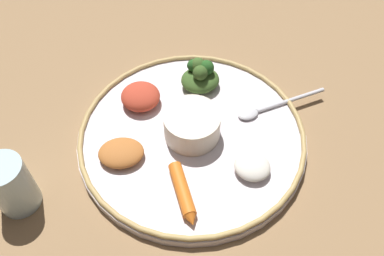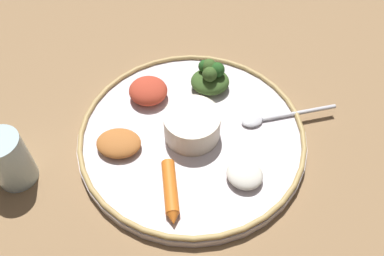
# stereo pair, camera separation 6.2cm
# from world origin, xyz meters

# --- Properties ---
(ground_plane) EXTENTS (2.40, 2.40, 0.00)m
(ground_plane) POSITION_xyz_m (0.00, 0.00, 0.00)
(ground_plane) COLOR olive
(platter) EXTENTS (0.36, 0.36, 0.02)m
(platter) POSITION_xyz_m (0.00, 0.00, 0.01)
(platter) COLOR silver
(platter) RESTS_ON ground_plane
(platter_rim) EXTENTS (0.35, 0.35, 0.01)m
(platter_rim) POSITION_xyz_m (0.00, 0.00, 0.02)
(platter_rim) COLOR tan
(platter_rim) RESTS_ON platter
(center_bowl) EXTENTS (0.09, 0.09, 0.04)m
(center_bowl) POSITION_xyz_m (0.00, 0.00, 0.04)
(center_bowl) COLOR beige
(center_bowl) RESTS_ON platter
(spoon) EXTENTS (0.14, 0.10, 0.01)m
(spoon) POSITION_xyz_m (0.11, 0.08, 0.02)
(spoon) COLOR silver
(spoon) RESTS_ON platter
(greens_pile) EXTENTS (0.08, 0.08, 0.05)m
(greens_pile) POSITION_xyz_m (-0.01, 0.11, 0.04)
(greens_pile) COLOR #385623
(greens_pile) RESTS_ON platter
(carrot_near_spoon) EXTENTS (0.06, 0.09, 0.02)m
(carrot_near_spoon) POSITION_xyz_m (0.01, -0.11, 0.02)
(carrot_near_spoon) COLOR orange
(carrot_near_spoon) RESTS_ON platter
(mound_rice_white) EXTENTS (0.06, 0.06, 0.02)m
(mound_rice_white) POSITION_xyz_m (0.10, -0.05, 0.03)
(mound_rice_white) COLOR silver
(mound_rice_white) RESTS_ON platter
(mound_chickpea) EXTENTS (0.08, 0.07, 0.02)m
(mound_chickpea) POSITION_xyz_m (-0.09, -0.06, 0.03)
(mound_chickpea) COLOR #B2662D
(mound_chickpea) RESTS_ON platter
(mound_berbere_red) EXTENTS (0.06, 0.06, 0.03)m
(mound_berbere_red) POSITION_xyz_m (-0.10, 0.05, 0.03)
(mound_berbere_red) COLOR #B73D28
(mound_berbere_red) RESTS_ON platter
(drinking_glass) EXTENTS (0.06, 0.06, 0.09)m
(drinking_glass) POSITION_xyz_m (-0.21, -0.16, 0.04)
(drinking_glass) COLOR silver
(drinking_glass) RESTS_ON ground_plane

